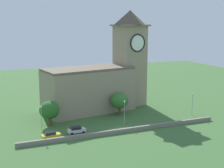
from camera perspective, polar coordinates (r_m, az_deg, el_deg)
name	(u,v)px	position (r m, az deg, el deg)	size (l,w,h in m)	color
ground_plane	(101,114)	(92.93, -2.05, -5.42)	(200.00, 200.00, 0.00)	#3D6633
church	(102,79)	(96.72, -1.76, 0.99)	(34.27, 16.71, 30.19)	gray
quay_barrier	(125,130)	(77.77, 2.29, -8.39)	(51.61, 0.70, 1.01)	gray
car_yellow	(51,135)	(74.77, -11.01, -9.10)	(4.40, 2.33, 1.76)	gold
car_white	(76,130)	(77.40, -6.45, -8.26)	(4.26, 2.12, 1.72)	silver
streetlamp_west_end	(41,116)	(76.58, -12.69, -5.62)	(0.44, 0.44, 7.17)	#9EA0A5
streetlamp_west_mid	(124,108)	(82.46, 2.28, -4.44)	(0.44, 0.44, 6.43)	#9EA0A5
streetlamp_central	(193,101)	(93.16, 14.37, -2.94)	(0.44, 0.44, 6.50)	#9EA0A5
tree_riverside_east	(49,110)	(83.15, -11.28, -4.66)	(5.19, 5.19, 6.51)	brown
tree_by_tower	(119,101)	(91.03, 1.37, -3.02)	(5.11, 5.11, 6.54)	brown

